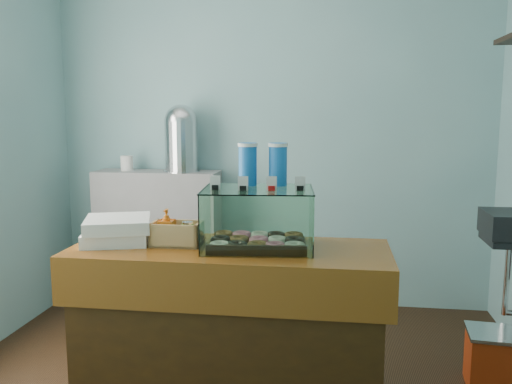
% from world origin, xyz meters
% --- Properties ---
extents(room_shell, '(3.54, 3.04, 2.82)m').
position_xyz_m(room_shell, '(0.03, 0.01, 1.71)').
color(room_shell, '#709DA3').
rests_on(room_shell, ground).
extents(counter, '(1.60, 0.60, 0.90)m').
position_xyz_m(counter, '(0.00, -0.25, 0.46)').
color(counter, '#3D230B').
rests_on(counter, ground).
extents(back_shelf, '(1.00, 0.32, 1.10)m').
position_xyz_m(back_shelf, '(-0.90, 1.32, 0.55)').
color(back_shelf, gray).
rests_on(back_shelf, ground).
extents(display_case, '(0.58, 0.45, 0.52)m').
position_xyz_m(display_case, '(0.14, -0.19, 1.06)').
color(display_case, black).
rests_on(display_case, counter).
extents(condiment_crate, '(0.25, 0.15, 0.19)m').
position_xyz_m(condiment_crate, '(-0.29, -0.24, 0.97)').
color(condiment_crate, tan).
rests_on(condiment_crate, counter).
extents(pastry_boxes, '(0.42, 0.42, 0.13)m').
position_xyz_m(pastry_boxes, '(-0.60, -0.22, 0.97)').
color(pastry_boxes, white).
rests_on(pastry_boxes, counter).
extents(coffee_urn, '(0.29, 0.29, 0.53)m').
position_xyz_m(coffee_urn, '(-0.69, 1.30, 1.38)').
color(coffee_urn, silver).
rests_on(coffee_urn, back_shelf).
extents(red_cooler, '(0.40, 0.32, 0.34)m').
position_xyz_m(red_cooler, '(1.48, 0.24, 0.17)').
color(red_cooler, red).
rests_on(red_cooler, ground).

